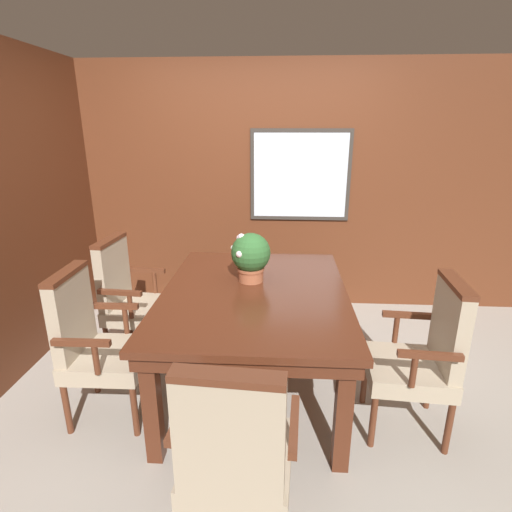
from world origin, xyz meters
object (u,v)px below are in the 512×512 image
object	(u,v)px
chair_head_near	(235,453)
dining_table	(255,303)
chair_right_near	(424,353)
chair_left_near	(95,341)
potted_plant	(251,256)
chair_left_far	(130,296)

from	to	relation	value
chair_head_near	dining_table	bearing A→B (deg)	-86.32
chair_head_near	chair_right_near	distance (m)	1.34
chair_right_near	chair_head_near	bearing A→B (deg)	-47.53
chair_head_near	chair_left_near	xyz separation A→B (m)	(-1.00, 0.85, 0.00)
dining_table	chair_left_near	distance (m)	1.07
chair_head_near	potted_plant	world-z (taller)	potted_plant
dining_table	chair_left_near	size ratio (longest dim) A/B	1.64
chair_left_far	potted_plant	xyz separation A→B (m)	(1.00, -0.18, 0.42)
chair_head_near	potted_plant	bearing A→B (deg)	-84.75
chair_right_near	potted_plant	bearing A→B (deg)	-113.00
dining_table	chair_right_near	size ratio (longest dim) A/B	1.64
chair_left_near	potted_plant	distance (m)	1.18
dining_table	chair_head_near	bearing A→B (deg)	-90.23
chair_head_near	chair_right_near	world-z (taller)	same
chair_left_near	potted_plant	xyz separation A→B (m)	(0.97, 0.54, 0.42)
chair_left_far	chair_right_near	xyz separation A→B (m)	(2.08, -0.73, 0.00)
chair_left_far	dining_table	bearing A→B (deg)	-104.69
chair_head_near	chair_left_far	size ratio (longest dim) A/B	1.00
dining_table	chair_left_far	xyz separation A→B (m)	(-1.04, 0.36, -0.13)
chair_head_near	chair_left_far	distance (m)	1.88
chair_left_far	chair_right_near	bearing A→B (deg)	-104.95
potted_plant	chair_right_near	bearing A→B (deg)	-27.05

